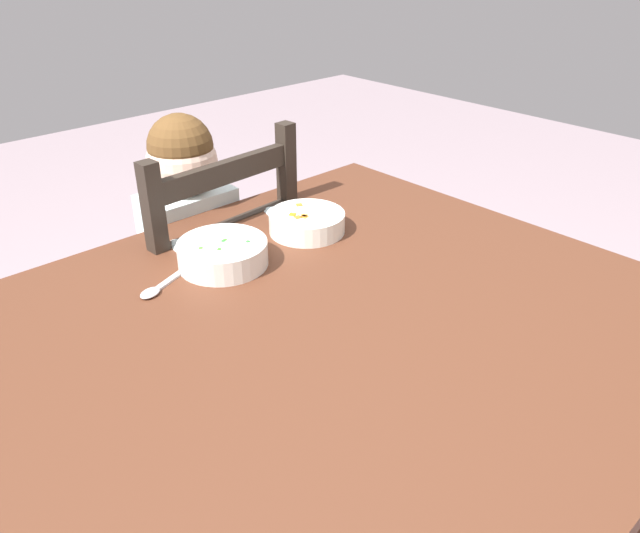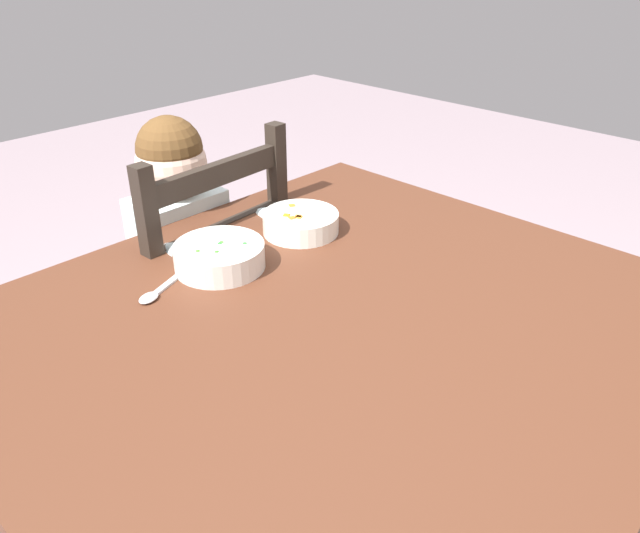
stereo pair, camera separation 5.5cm
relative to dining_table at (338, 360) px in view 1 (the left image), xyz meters
name	(u,v)px [view 1 (the left image)]	position (x,y,z in m)	size (l,w,h in m)	color
dining_table	(338,360)	(0.00, 0.00, 0.00)	(1.19, 1.09, 0.75)	#562E1D
dining_chair	(203,304)	(0.08, 0.59, -0.19)	(0.45, 0.45, 0.94)	#2C241D
child_figure	(197,245)	(0.07, 0.59, 0.00)	(0.32, 0.31, 0.97)	silver
bowl_of_peas	(223,253)	(-0.04, 0.29, 0.13)	(0.18, 0.18, 0.05)	white
bowl_of_carrots	(307,222)	(0.19, 0.29, 0.12)	(0.17, 0.17, 0.05)	white
spoon	(157,288)	(-0.19, 0.30, 0.10)	(0.14, 0.07, 0.01)	silver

